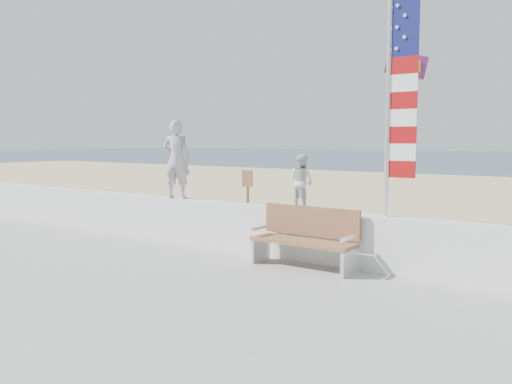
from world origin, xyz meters
TOP-DOWN VIEW (x-y plane):
  - ground at (0.00, 0.00)m, footprint 220.00×220.00m
  - sand at (0.00, 9.00)m, footprint 90.00×40.00m
  - seawall at (0.00, 2.00)m, footprint 30.00×0.35m
  - adult at (-1.98, 2.00)m, footprint 0.69×0.58m
  - child at (1.04, 2.00)m, footprint 0.53×0.45m
  - bench at (1.40, 1.55)m, footprint 1.80×0.57m
  - flag at (2.73, 2.00)m, footprint 0.50×0.08m
  - parafoil_kite at (1.68, 5.23)m, footprint 0.93×0.58m
  - sign at (-2.21, 4.76)m, footprint 0.32×0.07m

SIDE VIEW (x-z plane):
  - ground at x=0.00m, z-range 0.00..0.00m
  - sand at x=0.00m, z-range 0.00..0.08m
  - seawall at x=0.00m, z-range 0.18..1.08m
  - bench at x=1.40m, z-range 0.19..1.19m
  - sign at x=-2.21m, z-range 0.21..1.67m
  - child at x=1.04m, z-range 1.08..2.05m
  - adult at x=-1.98m, z-range 1.08..2.70m
  - flag at x=2.73m, z-range 1.24..4.74m
  - parafoil_kite at x=1.68m, z-range 3.55..4.18m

